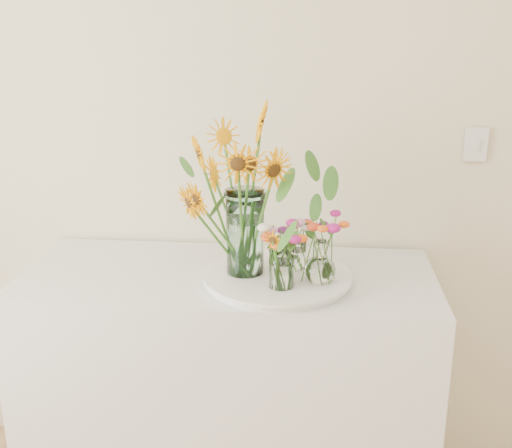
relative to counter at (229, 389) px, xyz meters
name	(u,v)px	position (x,y,z in m)	size (l,w,h in m)	color
counter	(229,389)	(0.00, 0.00, 0.00)	(1.40, 0.60, 0.90)	white
tray	(277,279)	(0.17, -0.07, 0.46)	(0.46, 0.46, 0.03)	white
mason_jar	(245,232)	(0.07, -0.06, 0.62)	(0.12, 0.12, 0.28)	#B2E7DE
sunflower_bouquet	(245,192)	(0.07, -0.06, 0.75)	(0.75, 0.75, 0.55)	#F49D05
small_vase_a	(281,268)	(0.19, -0.17, 0.54)	(0.08, 0.08, 0.13)	white
wildflower_posy_a	(282,255)	(0.19, -0.17, 0.59)	(0.19, 0.19, 0.22)	#FF6116
small_vase_b	(320,261)	(0.31, -0.11, 0.55)	(0.10, 0.10, 0.14)	white
wildflower_posy_b	(321,248)	(0.31, -0.11, 0.59)	(0.23, 0.23, 0.23)	#FF6116
small_vase_c	(297,254)	(0.24, 0.00, 0.52)	(0.06, 0.06, 0.10)	white
wildflower_posy_c	(298,242)	(0.24, 0.00, 0.57)	(0.18, 0.18, 0.19)	#FF6116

